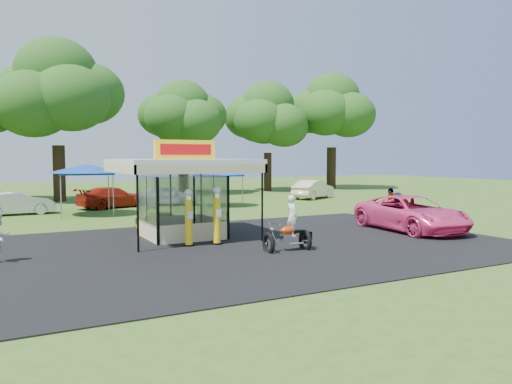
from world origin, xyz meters
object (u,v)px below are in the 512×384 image
at_px(gas_pump_left, 189,219).
at_px(pink_sedan, 411,214).
at_px(gas_station_kiosk, 182,197).
at_px(bg_car_b, 112,197).
at_px(spectator_east_b, 391,205).
at_px(motorcycle, 290,229).
at_px(spectator_east_a, 397,209).
at_px(bg_car_a, 18,203).
at_px(tent_east, 218,172).
at_px(bg_car_e, 313,189).
at_px(kiosk_car, 166,221).
at_px(tent_west, 86,169).
at_px(bg_car_c, 167,195).
at_px(gas_pump_right, 217,217).
at_px(a_frame_sign, 445,222).

relative_size(gas_pump_left, pink_sedan, 0.38).
bearing_deg(gas_station_kiosk, bg_car_b, 89.67).
bearing_deg(spectator_east_b, motorcycle, -5.49).
xyz_separation_m(pink_sedan, spectator_east_a, (0.63, 1.60, 0.03)).
relative_size(gas_pump_left, bg_car_a, 0.54).
bearing_deg(tent_east, bg_car_e, 13.43).
xyz_separation_m(bg_car_b, tent_east, (6.86, -2.41, 1.72)).
distance_m(pink_sedan, spectator_east_a, 1.72).
relative_size(kiosk_car, bg_car_b, 0.57).
bearing_deg(pink_sedan, tent_west, 136.74).
bearing_deg(motorcycle, gas_pump_left, 142.27).
distance_m(kiosk_car, tent_east, 12.15).
bearing_deg(kiosk_car, gas_station_kiosk, -180.00).
xyz_separation_m(bg_car_b, bg_car_e, (16.50, -0.10, 0.06)).
xyz_separation_m(bg_car_c, tent_west, (-6.16, -3.67, 2.02)).
xyz_separation_m(kiosk_car, bg_car_c, (3.94, 12.18, 0.27)).
distance_m(gas_pump_right, bg_car_a, 16.49).
distance_m(gas_pump_left, motorcycle, 3.98).
bearing_deg(bg_car_a, motorcycle, -156.65).
distance_m(motorcycle, kiosk_car, 7.45).
bearing_deg(tent_east, motorcycle, -104.81).
bearing_deg(tent_west, pink_sedan, -48.49).
height_order(gas_pump_left, motorcycle, gas_pump_left).
distance_m(gas_station_kiosk, bg_car_b, 14.43).
relative_size(gas_station_kiosk, bg_car_a, 1.30).
bearing_deg(spectator_east_b, pink_sedan, 31.76).
relative_size(gas_pump_right, spectator_east_b, 1.27).
bearing_deg(bg_car_b, gas_pump_right, 161.40).
bearing_deg(gas_pump_right, tent_west, 102.26).
bearing_deg(motorcycle, bg_car_b, 100.71).
xyz_separation_m(bg_car_b, tent_west, (-2.30, -3.67, 2.05)).
xyz_separation_m(kiosk_car, bg_car_e, (16.59, 12.09, 0.30)).
height_order(pink_sedan, tent_east, tent_east).
bearing_deg(bg_car_b, motorcycle, 166.71).
bearing_deg(bg_car_c, bg_car_e, -71.01).
bearing_deg(tent_east, bg_car_a, 176.26).
height_order(kiosk_car, tent_west, tent_west).
bearing_deg(motorcycle, bg_car_a, 118.84).
distance_m(bg_car_c, tent_west, 7.44).
distance_m(pink_sedan, bg_car_a, 22.63).
bearing_deg(spectator_east_b, tent_west, -70.57).
relative_size(gas_station_kiosk, kiosk_car, 1.92).
xyz_separation_m(kiosk_car, tent_east, (6.94, 9.78, 1.95)).
xyz_separation_m(gas_station_kiosk, tent_east, (6.94, 11.99, 0.65)).
bearing_deg(kiosk_car, bg_car_e, -53.92).
bearing_deg(bg_car_b, bg_car_c, -110.59).
bearing_deg(spectator_east_a, gas_station_kiosk, -47.44).
distance_m(gas_station_kiosk, a_frame_sign, 12.32).
relative_size(motorcycle, tent_west, 0.49).
xyz_separation_m(a_frame_sign, tent_east, (-4.66, 15.91, 1.99)).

